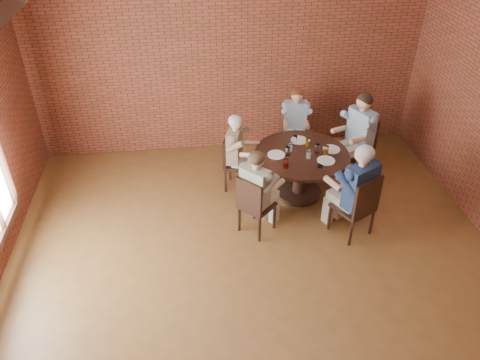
{
  "coord_description": "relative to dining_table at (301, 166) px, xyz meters",
  "views": [
    {
      "loc": [
        -0.77,
        -3.93,
        4.42
      ],
      "look_at": [
        -0.14,
        1.0,
        0.94
      ],
      "focal_mm": 35.0,
      "sensor_mm": 36.0,
      "label": 1
    }
  ],
  "objects": [
    {
      "name": "ceiling",
      "position": [
        -0.9,
        -1.85,
        2.87
      ],
      "size": [
        7.0,
        7.0,
        0.0
      ],
      "primitive_type": "plane",
      "rotation": [
        3.14,
        0.0,
        0.0
      ],
      "color": "silver",
      "rests_on": "wall_back"
    },
    {
      "name": "glass_h",
      "position": [
        0.34,
        -0.08,
        0.29
      ],
      "size": [
        0.07,
        0.07,
        0.14
      ],
      "primitive_type": "cylinder",
      "color": "white",
      "rests_on": "dining_table"
    },
    {
      "name": "chair_d",
      "position": [
        -0.85,
        -0.81,
        -0.03
      ],
      "size": [
        0.58,
        0.58,
        0.92
      ],
      "rotation": [
        0.0,
        0.0,
        2.34
      ],
      "color": "black",
      "rests_on": "floor"
    },
    {
      "name": "glass_g",
      "position": [
        0.06,
        -0.15,
        0.29
      ],
      "size": [
        0.07,
        0.07,
        0.14
      ],
      "primitive_type": "cylinder",
      "color": "white",
      "rests_on": "dining_table"
    },
    {
      "name": "glass_b",
      "position": [
        0.13,
        0.18,
        0.29
      ],
      "size": [
        0.07,
        0.07,
        0.14
      ],
      "primitive_type": "cylinder",
      "color": "white",
      "rests_on": "dining_table"
    },
    {
      "name": "chair_b",
      "position": [
        0.17,
        1.18,
        -0.04
      ],
      "size": [
        0.44,
        0.44,
        0.9
      ],
      "rotation": [
        0.0,
        0.0,
        -0.14
      ],
      "color": "black",
      "rests_on": "floor"
    },
    {
      "name": "smartphone",
      "position": [
        0.18,
        -0.37,
        0.23
      ],
      "size": [
        0.12,
        0.16,
        0.01
      ],
      "primitive_type": "cube",
      "rotation": [
        0.0,
        0.0,
        -0.41
      ],
      "color": "black",
      "rests_on": "dining_table"
    },
    {
      "name": "wall_back",
      "position": [
        -0.9,
        1.65,
        1.17
      ],
      "size": [
        7.0,
        0.0,
        7.0
      ],
      "primitive_type": "plane",
      "rotation": [
        1.57,
        0.0,
        0.0
      ],
      "color": "brown",
      "rests_on": "ground"
    },
    {
      "name": "glass_f",
      "position": [
        -0.32,
        -0.35,
        0.29
      ],
      "size": [
        0.07,
        0.07,
        0.14
      ],
      "primitive_type": "cylinder",
      "color": "white",
      "rests_on": "dining_table"
    },
    {
      "name": "chair_e",
      "position": [
        0.55,
        -1.06,
        0.0
      ],
      "size": [
        0.63,
        0.63,
        0.99
      ],
      "rotation": [
        0.0,
        0.0,
        3.62
      ],
      "color": "black",
      "rests_on": "floor"
    },
    {
      "name": "plate_b",
      "position": [
        0.05,
        0.37,
        0.23
      ],
      "size": [
        0.26,
        0.26,
        0.01
      ],
      "primitive_type": "cylinder",
      "color": "white",
      "rests_on": "dining_table"
    },
    {
      "name": "diner_b",
      "position": [
        0.16,
        1.11,
        0.1
      ],
      "size": [
        0.56,
        0.66,
        1.26
      ],
      "primitive_type": null,
      "rotation": [
        0.0,
        0.0,
        -0.14
      ],
      "color": "#A0B8CC",
      "rests_on": "floor"
    },
    {
      "name": "diner_a",
      "position": [
        1.03,
        0.5,
        0.17
      ],
      "size": [
        0.88,
        0.82,
        1.4
      ],
      "primitive_type": null,
      "rotation": [
        0.0,
        0.0,
        -1.12
      ],
      "color": "#386492",
      "rests_on": "floor"
    },
    {
      "name": "chair_c",
      "position": [
        -1.0,
        0.33,
        -0.04
      ],
      "size": [
        0.5,
        0.5,
        0.9
      ],
      "rotation": [
        0.0,
        0.0,
        1.25
      ],
      "color": "black",
      "rests_on": "floor"
    },
    {
      "name": "diner_e",
      "position": [
        0.5,
        -0.97,
        0.18
      ],
      "size": [
        0.85,
        0.9,
        1.42
      ],
      "primitive_type": null,
      "rotation": [
        0.0,
        0.0,
        3.62
      ],
      "color": "#192846",
      "rests_on": "floor"
    },
    {
      "name": "glass_c",
      "position": [
        -0.05,
        0.28,
        0.29
      ],
      "size": [
        0.07,
        0.07,
        0.14
      ],
      "primitive_type": "cylinder",
      "color": "white",
      "rests_on": "dining_table"
    },
    {
      "name": "chair_a",
      "position": [
        1.12,
        0.54,
        -0.0
      ],
      "size": [
        0.61,
        0.61,
        0.97
      ],
      "rotation": [
        0.0,
        0.0,
        -1.12
      ],
      "color": "black",
      "rests_on": "floor"
    },
    {
      "name": "glass_a",
      "position": [
        0.22,
        -0.01,
        0.29
      ],
      "size": [
        0.07,
        0.07,
        0.14
      ],
      "primitive_type": "cylinder",
      "color": "white",
      "rests_on": "dining_table"
    },
    {
      "name": "plate_a",
      "position": [
        0.46,
        0.04,
        0.23
      ],
      "size": [
        0.26,
        0.26,
        0.01
      ],
      "primitive_type": "cylinder",
      "color": "white",
      "rests_on": "dining_table"
    },
    {
      "name": "dining_table",
      "position": [
        0.0,
        0.0,
        0.0
      ],
      "size": [
        1.41,
        1.41,
        0.75
      ],
      "color": "black",
      "rests_on": "floor"
    },
    {
      "name": "plate_d",
      "position": [
        0.3,
        -0.26,
        0.23
      ],
      "size": [
        0.26,
        0.26,
        0.01
      ],
      "primitive_type": "cylinder",
      "color": "white",
      "rests_on": "dining_table"
    },
    {
      "name": "glass_d",
      "position": [
        -0.16,
        0.08,
        0.29
      ],
      "size": [
        0.07,
        0.07,
        0.14
      ],
      "primitive_type": "cylinder",
      "color": "white",
      "rests_on": "dining_table"
    },
    {
      "name": "diner_d",
      "position": [
        -0.79,
        -0.76,
        0.12
      ],
      "size": [
        0.81,
        0.81,
        1.31
      ],
      "primitive_type": null,
      "rotation": [
        0.0,
        0.0,
        2.34
      ],
      "color": "gray",
      "rests_on": "floor"
    },
    {
      "name": "diner_c",
      "position": [
        -0.92,
        0.31,
        0.1
      ],
      "size": [
        0.72,
        0.65,
        1.27
      ],
      "primitive_type": null,
      "rotation": [
        0.0,
        0.0,
        1.25
      ],
      "color": "brown",
      "rests_on": "floor"
    },
    {
      "name": "plate_c",
      "position": [
        -0.39,
        -0.0,
        0.23
      ],
      "size": [
        0.26,
        0.26,
        0.01
      ],
      "primitive_type": "cylinder",
      "color": "white",
      "rests_on": "dining_table"
    },
    {
      "name": "floor",
      "position": [
        -0.9,
        -1.85,
        -0.53
      ],
      "size": [
        7.0,
        7.0,
        0.0
      ],
      "primitive_type": "plane",
      "color": "brown",
      "rests_on": "ground"
    },
    {
      "name": "glass_e",
      "position": [
        -0.23,
        -0.03,
        0.29
      ],
      "size": [
        0.07,
        0.07,
        0.14
      ],
      "primitive_type": "cylinder",
      "color": "white",
      "rests_on": "dining_table"
    }
  ]
}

